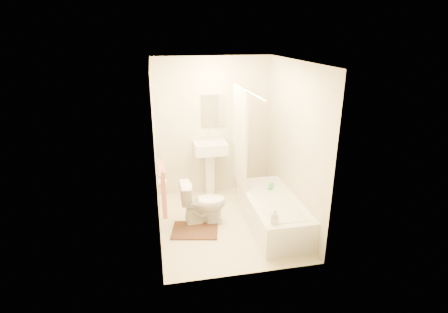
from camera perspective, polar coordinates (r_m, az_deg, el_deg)
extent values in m
plane|color=beige|center=(5.44, 0.53, -10.86)|extent=(2.40, 2.40, 0.00)
plane|color=white|center=(4.69, 0.62, 15.25)|extent=(2.40, 2.40, 0.00)
cube|color=beige|center=(6.06, -1.77, 4.76)|extent=(2.00, 0.02, 2.40)
cube|color=beige|center=(4.84, -11.10, 0.46)|extent=(0.02, 2.40, 2.40)
cube|color=beige|center=(5.22, 11.38, 1.88)|extent=(0.02, 2.40, 2.40)
cube|color=white|center=(5.97, -1.76, 7.50)|extent=(0.40, 0.03, 0.55)
cylinder|color=silver|center=(4.91, 3.85, 10.70)|extent=(0.03, 1.70, 0.03)
cube|color=silver|center=(5.46, 2.58, 3.26)|extent=(0.04, 0.80, 1.55)
cylinder|color=silver|center=(4.64, -10.48, -1.68)|extent=(0.02, 0.60, 0.02)
cube|color=#CC7266|center=(4.76, -9.88, -5.24)|extent=(0.06, 0.45, 0.66)
cylinder|color=white|center=(5.13, -9.97, -4.33)|extent=(0.11, 0.12, 0.12)
imported|color=white|center=(5.31, -3.42, -7.56)|extent=(0.68, 0.38, 0.67)
cube|color=#4D2C1F|center=(5.26, -4.76, -11.91)|extent=(0.75, 0.62, 0.02)
imported|color=white|center=(4.55, 8.24, -9.56)|extent=(0.11, 0.11, 0.20)
cube|color=green|center=(5.54, 7.66, -4.87)|extent=(0.15, 0.23, 0.04)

